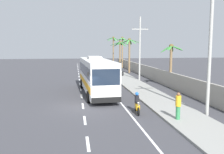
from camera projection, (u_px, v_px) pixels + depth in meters
The scene contains 14 objects.
ground_plane at pixel (83, 106), 20.25m from camera, with size 160.00×160.00×0.00m, color #3A3A3F.
sidewalk_kerb at pixel (135, 85), 31.05m from camera, with size 3.20×90.00×0.14m, color gray.
lane_markings at pixel (94, 81), 35.00m from camera, with size 3.46×71.00×0.01m.
boundary_wall at pixel (154, 74), 35.42m from camera, with size 0.24×60.00×1.84m, color #9E998E.
coach_bus_foreground at pixel (96, 75), 25.57m from camera, with size 3.35×12.14×3.82m.
motorcycle_beside_bus at pixel (137, 105), 18.17m from camera, with size 0.56×1.96×1.54m.
pedestrian_near_kerb at pixel (178, 105), 16.08m from camera, with size 0.36×0.36×1.79m.
utility_pole_nearest at pixel (210, 43), 16.99m from camera, with size 2.07×0.24×9.88m.
utility_pole_mid at pixel (140, 48), 34.84m from camera, with size 2.33×0.24×8.98m.
palm_nearest at pixel (120, 49), 50.95m from camera, with size 4.18×4.02×6.03m.
palm_second at pixel (122, 47), 55.69m from camera, with size 2.52×2.61×7.05m.
palm_third at pixel (113, 45), 59.56m from camera, with size 3.39×3.25×7.24m.
palm_fourth at pixel (129, 49), 45.04m from camera, with size 3.89×3.55×6.38m.
palm_farthest at pixel (171, 56), 29.22m from camera, with size 2.89×2.87×5.18m.
Camera 1 is at (-0.55, -19.93, 4.89)m, focal length 39.62 mm.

